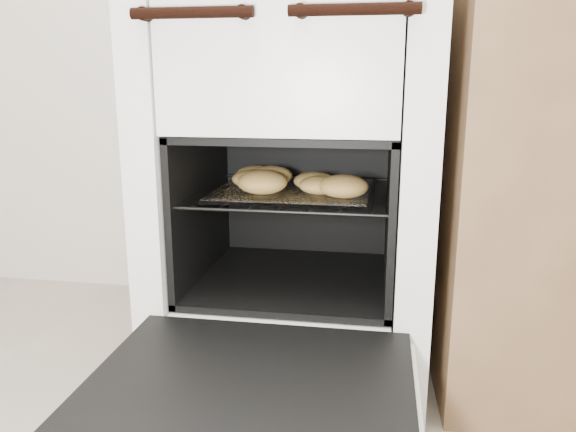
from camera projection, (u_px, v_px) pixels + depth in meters
The scene contains 5 objects.
stove at pixel (298, 181), 1.40m from camera, with size 0.62×0.70×0.96m.
oven_door at pixel (252, 386), 0.95m from camera, with size 0.56×0.44×0.04m.
oven_rack at pixel (294, 192), 1.33m from camera, with size 0.46×0.44×0.01m.
foil_sheet at pixel (292, 191), 1.31m from camera, with size 0.35×0.31×0.01m, color silver.
baked_rolls at pixel (287, 180), 1.30m from camera, with size 0.36×0.29×0.05m.
Camera 1 is at (0.28, -0.21, 0.72)m, focal length 35.00 mm.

